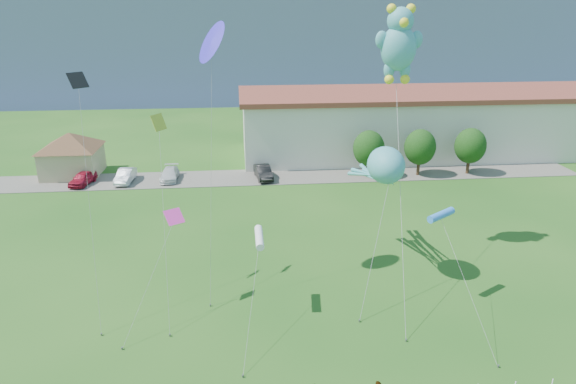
{
  "coord_description": "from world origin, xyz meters",
  "views": [
    {
      "loc": [
        -4.6,
        -21.37,
        18.38
      ],
      "look_at": [
        -1.75,
        8.0,
        7.81
      ],
      "focal_mm": 32.0,
      "sensor_mm": 36.0,
      "label": 1
    }
  ],
  "objects_px": {
    "teddy_bear_kite": "(399,42)",
    "warehouse": "(468,121)",
    "parked_car_white": "(170,174)",
    "octopus_kite": "(381,170)",
    "parked_car_black": "(263,172)",
    "parked_car_red": "(83,178)",
    "pavilion": "(71,150)",
    "parked_car_silver": "(125,176)"
  },
  "relations": [
    {
      "from": "parked_car_red",
      "to": "parked_car_white",
      "type": "bearing_deg",
      "value": 18.16
    },
    {
      "from": "warehouse",
      "to": "parked_car_black",
      "type": "height_order",
      "value": "warehouse"
    },
    {
      "from": "pavilion",
      "to": "parked_car_red",
      "type": "bearing_deg",
      "value": -61.8
    },
    {
      "from": "octopus_kite",
      "to": "teddy_bear_kite",
      "type": "relative_size",
      "value": 0.63
    },
    {
      "from": "pavilion",
      "to": "warehouse",
      "type": "relative_size",
      "value": 0.15
    },
    {
      "from": "parked_car_white",
      "to": "octopus_kite",
      "type": "distance_m",
      "value": 29.76
    },
    {
      "from": "parked_car_red",
      "to": "parked_car_black",
      "type": "xyz_separation_m",
      "value": [
        19.92,
        0.16,
        0.05
      ]
    },
    {
      "from": "octopus_kite",
      "to": "warehouse",
      "type": "bearing_deg",
      "value": 56.86
    },
    {
      "from": "pavilion",
      "to": "parked_car_white",
      "type": "relative_size",
      "value": 2.03
    },
    {
      "from": "parked_car_red",
      "to": "octopus_kite",
      "type": "bearing_deg",
      "value": -25.52
    },
    {
      "from": "pavilion",
      "to": "octopus_kite",
      "type": "xyz_separation_m",
      "value": [
        29.21,
        -25.84,
        4.71
      ]
    },
    {
      "from": "pavilion",
      "to": "parked_car_black",
      "type": "xyz_separation_m",
      "value": [
        21.97,
        -3.66,
        -2.21
      ]
    },
    {
      "from": "warehouse",
      "to": "parked_car_silver",
      "type": "relative_size",
      "value": 13.8
    },
    {
      "from": "warehouse",
      "to": "parked_car_white",
      "type": "relative_size",
      "value": 13.47
    },
    {
      "from": "warehouse",
      "to": "parked_car_white",
      "type": "height_order",
      "value": "warehouse"
    },
    {
      "from": "parked_car_white",
      "to": "parked_car_red",
      "type": "bearing_deg",
      "value": -174.87
    },
    {
      "from": "parked_car_red",
      "to": "octopus_kite",
      "type": "relative_size",
      "value": 0.36
    },
    {
      "from": "parked_car_silver",
      "to": "teddy_bear_kite",
      "type": "relative_size",
      "value": 0.24
    },
    {
      "from": "parked_car_white",
      "to": "pavilion",
      "type": "bearing_deg",
      "value": 165.44
    },
    {
      "from": "parked_car_black",
      "to": "teddy_bear_kite",
      "type": "xyz_separation_m",
      "value": [
        9.07,
        -18.37,
        15.28
      ]
    },
    {
      "from": "pavilion",
      "to": "warehouse",
      "type": "xyz_separation_m",
      "value": [
        50.0,
        6.0,
        1.1
      ]
    },
    {
      "from": "parked_car_black",
      "to": "octopus_kite",
      "type": "height_order",
      "value": "octopus_kite"
    },
    {
      "from": "teddy_bear_kite",
      "to": "warehouse",
      "type": "bearing_deg",
      "value": 55.91
    },
    {
      "from": "warehouse",
      "to": "teddy_bear_kite",
      "type": "xyz_separation_m",
      "value": [
        -18.97,
        -28.03,
        11.97
      ]
    },
    {
      "from": "parked_car_red",
      "to": "teddy_bear_kite",
      "type": "xyz_separation_m",
      "value": [
        28.99,
        -18.21,
        15.33
      ]
    },
    {
      "from": "parked_car_red",
      "to": "parked_car_black",
      "type": "height_order",
      "value": "parked_car_black"
    },
    {
      "from": "warehouse",
      "to": "octopus_kite",
      "type": "relative_size",
      "value": 5.21
    },
    {
      "from": "parked_car_silver",
      "to": "parked_car_white",
      "type": "xyz_separation_m",
      "value": [
        4.82,
        0.35,
        -0.07
      ]
    },
    {
      "from": "pavilion",
      "to": "parked_car_red",
      "type": "xyz_separation_m",
      "value": [
        2.05,
        -3.82,
        -2.25
      ]
    },
    {
      "from": "parked_car_red",
      "to": "parked_car_silver",
      "type": "bearing_deg",
      "value": 18.62
    },
    {
      "from": "parked_car_silver",
      "to": "warehouse",
      "type": "bearing_deg",
      "value": 16.04
    },
    {
      "from": "pavilion",
      "to": "parked_car_silver",
      "type": "relative_size",
      "value": 2.08
    },
    {
      "from": "parked_car_silver",
      "to": "octopus_kite",
      "type": "height_order",
      "value": "octopus_kite"
    },
    {
      "from": "parked_car_black",
      "to": "warehouse",
      "type": "bearing_deg",
      "value": 11.78
    },
    {
      "from": "parked_car_silver",
      "to": "octopus_kite",
      "type": "distance_m",
      "value": 32.62
    },
    {
      "from": "teddy_bear_kite",
      "to": "parked_car_black",
      "type": "bearing_deg",
      "value": 116.28
    },
    {
      "from": "warehouse",
      "to": "parked_car_black",
      "type": "relative_size",
      "value": 13.28
    },
    {
      "from": "warehouse",
      "to": "parked_car_red",
      "type": "distance_m",
      "value": 49.06
    },
    {
      "from": "parked_car_white",
      "to": "octopus_kite",
      "type": "bearing_deg",
      "value": -51.47
    },
    {
      "from": "parked_car_white",
      "to": "parked_car_black",
      "type": "bearing_deg",
      "value": -2.74
    },
    {
      "from": "parked_car_white",
      "to": "parked_car_black",
      "type": "relative_size",
      "value": 0.99
    },
    {
      "from": "parked_car_red",
      "to": "octopus_kite",
      "type": "height_order",
      "value": "octopus_kite"
    }
  ]
}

